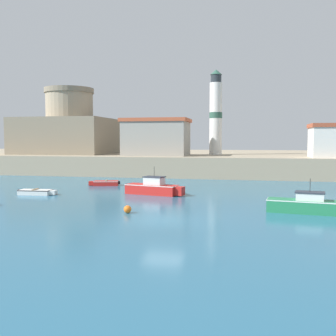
# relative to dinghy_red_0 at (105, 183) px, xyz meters

# --- Properties ---
(ground_plane) EXTENTS (200.00, 200.00, 0.00)m
(ground_plane) POSITION_rel_dinghy_red_0_xyz_m (10.30, -16.97, -0.28)
(ground_plane) COLOR #28607F
(quay_seawall) EXTENTS (120.00, 40.00, 2.74)m
(quay_seawall) POSITION_rel_dinghy_red_0_xyz_m (10.30, 28.96, 1.09)
(quay_seawall) COLOR gray
(quay_seawall) RESTS_ON ground
(dinghy_red_0) EXTENTS (3.40, 1.89, 0.59)m
(dinghy_red_0) POSITION_rel_dinghy_red_0_xyz_m (0.00, 0.00, 0.00)
(dinghy_red_0) COLOR red
(dinghy_red_0) RESTS_ON ground
(motorboat_green_1) EXTENTS (5.91, 2.29, 2.37)m
(motorboat_green_1) POSITION_rel_dinghy_red_0_xyz_m (19.46, -12.54, 0.29)
(motorboat_green_1) COLOR #237A4C
(motorboat_green_1) RESTS_ON ground
(motorboat_red_2) EXTENTS (5.70, 2.64, 2.56)m
(motorboat_red_2) POSITION_rel_dinghy_red_0_xyz_m (6.91, -5.76, 0.33)
(motorboat_red_2) COLOR red
(motorboat_red_2) RESTS_ON ground
(dinghy_white_4) EXTENTS (3.67, 1.44, 0.53)m
(dinghy_white_4) POSITION_rel_dinghy_red_0_xyz_m (-3.52, -8.12, -0.03)
(dinghy_white_4) COLOR white
(dinghy_white_4) RESTS_ON ground
(mooring_buoy) EXTENTS (0.53, 0.53, 0.53)m
(mooring_buoy) POSITION_rel_dinghy_red_0_xyz_m (7.39, -15.10, -0.02)
(mooring_buoy) COLOR orange
(mooring_buoy) RESTS_ON ground
(fortress) EXTENTS (14.51, 14.51, 10.67)m
(fortress) POSITION_rel_dinghy_red_0_xyz_m (-13.70, 19.97, 6.17)
(fortress) COLOR gray
(fortress) RESTS_ON quay_seawall
(lighthouse) EXTENTS (1.95, 1.95, 12.90)m
(lighthouse) POSITION_rel_dinghy_red_0_xyz_m (10.30, 20.15, 8.72)
(lighthouse) COLOR silver
(lighthouse) RESTS_ON quay_seawall
(harbor_shed_mid_row) EXTENTS (9.42, 6.32, 5.29)m
(harbor_shed_mid_row) POSITION_rel_dinghy_red_0_xyz_m (2.30, 14.55, 5.12)
(harbor_shed_mid_row) COLOR gray
(harbor_shed_mid_row) RESTS_ON quay_seawall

